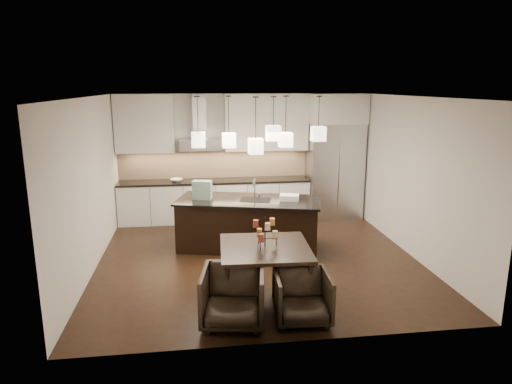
{
  "coord_description": "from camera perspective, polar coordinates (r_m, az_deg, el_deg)",
  "views": [
    {
      "loc": [
        -1.05,
        -7.54,
        2.99
      ],
      "look_at": [
        0.0,
        0.2,
        1.15
      ],
      "focal_mm": 32.0,
      "sensor_mm": 36.0,
      "label": 1
    }
  ],
  "objects": [
    {
      "name": "candle_f",
      "position": [
        6.28,
        1.46,
        -4.33
      ],
      "size": [
        0.08,
        0.08,
        0.1
      ],
      "primitive_type": "cylinder",
      "rotation": [
        0.0,
        0.0,
        -0.05
      ],
      "color": "beige",
      "rests_on": "candelabra"
    },
    {
      "name": "hood_chimney",
      "position": [
        10.15,
        -7.1,
        9.38
      ],
      "size": [
        0.3,
        0.28,
        0.96
      ],
      "primitive_type": "cube",
      "color": "#B7B7BA",
      "rests_on": "hood_canopy"
    },
    {
      "name": "faucet",
      "position": [
        8.43,
        -0.16,
        0.48
      ],
      "size": [
        0.16,
        0.26,
        0.39
      ],
      "primitive_type": null,
      "rotation": [
        0.0,
        0.0,
        -0.26
      ],
      "color": "silver",
      "rests_on": "island_top"
    },
    {
      "name": "island_top",
      "position": [
        8.39,
        -0.93,
        -1.07
      ],
      "size": [
        2.81,
        1.74,
        0.04
      ],
      "primitive_type": "cube",
      "rotation": [
        0.0,
        0.0,
        -0.26
      ],
      "color": "black",
      "rests_on": "island_body"
    },
    {
      "name": "candle_d",
      "position": [
        6.5,
        2.04,
        -3.72
      ],
      "size": [
        0.08,
        0.08,
        0.1
      ],
      "primitive_type": "cylinder",
      "rotation": [
        0.0,
        0.0,
        -0.05
      ],
      "color": "gold",
      "rests_on": "candelabra"
    },
    {
      "name": "island_body",
      "position": [
        8.52,
        -0.92,
        -4.11
      ],
      "size": [
        2.71,
        1.64,
        0.89
      ],
      "primitive_type": "cube",
      "rotation": [
        0.0,
        0.0,
        -0.26
      ],
      "color": "black",
      "rests_on": "floor"
    },
    {
      "name": "pendant_d",
      "position": [
        8.47,
        3.71,
        6.53
      ],
      "size": [
        0.24,
        0.24,
        0.26
      ],
      "primitive_type": "cube",
      "color": "beige",
      "rests_on": "ceiling"
    },
    {
      "name": "upper_cab_right",
      "position": [
        10.26,
        1.3,
        8.71
      ],
      "size": [
        1.85,
        0.35,
        1.25
      ],
      "primitive_type": "cube",
      "color": "silver",
      "rests_on": "wall_back"
    },
    {
      "name": "pendant_b",
      "position": [
        8.47,
        -3.41,
        6.47
      ],
      "size": [
        0.24,
        0.24,
        0.26
      ],
      "primitive_type": "cube",
      "color": "beige",
      "rests_on": "ceiling"
    },
    {
      "name": "countertop",
      "position": [
        10.19,
        -5.17,
        1.38
      ],
      "size": [
        4.21,
        0.66,
        0.04
      ],
      "primitive_type": "cube",
      "color": "black",
      "rests_on": "lower_cabinets"
    },
    {
      "name": "wall_right",
      "position": [
        8.59,
        18.76,
        1.89
      ],
      "size": [
        0.02,
        5.5,
        2.8
      ],
      "primitive_type": "cube",
      "color": "silver",
      "rests_on": "ground"
    },
    {
      "name": "ceiling",
      "position": [
        7.61,
        0.21,
        11.91
      ],
      "size": [
        5.5,
        5.5,
        0.02
      ],
      "primitive_type": "cube",
      "color": "white",
      "rests_on": "wall_back"
    },
    {
      "name": "candle_a",
      "position": [
        6.47,
        2.39,
        -5.3
      ],
      "size": [
        0.08,
        0.08,
        0.1
      ],
      "primitive_type": "cylinder",
      "rotation": [
        0.0,
        0.0,
        -0.05
      ],
      "color": "beige",
      "rests_on": "candelabra"
    },
    {
      "name": "hood_canopy",
      "position": [
        10.1,
        -6.99,
        5.94
      ],
      "size": [
        0.9,
        0.52,
        0.24
      ],
      "primitive_type": "cube",
      "color": "#B7B7BA",
      "rests_on": "wall_back"
    },
    {
      "name": "armchair_left",
      "position": [
        5.94,
        -2.88,
        -12.93
      ],
      "size": [
        0.91,
        0.93,
        0.74
      ],
      "primitive_type": "imported",
      "rotation": [
        0.0,
        0.0,
        -0.16
      ],
      "color": "black",
      "rests_on": "floor"
    },
    {
      "name": "refrigerator",
      "position": [
        10.58,
        9.74,
        2.65
      ],
      "size": [
        1.2,
        0.72,
        2.15
      ],
      "primitive_type": "cube",
      "color": "#B7B7BA",
      "rests_on": "floor"
    },
    {
      "name": "pendant_f",
      "position": [
        7.85,
        -0.05,
        5.74
      ],
      "size": [
        0.24,
        0.24,
        0.26
      ],
      "primitive_type": "cube",
      "color": "beige",
      "rests_on": "ceiling"
    },
    {
      "name": "dining_table",
      "position": [
        6.65,
        1.12,
        -9.88
      ],
      "size": [
        1.32,
        1.32,
        0.75
      ],
      "primitive_type": null,
      "rotation": [
        0.0,
        0.0,
        -0.05
      ],
      "color": "black",
      "rests_on": "floor"
    },
    {
      "name": "fridge_panel",
      "position": [
        10.42,
        10.05,
        10.24
      ],
      "size": [
        1.26,
        0.72,
        0.65
      ],
      "primitive_type": "cube",
      "color": "silver",
      "rests_on": "refrigerator"
    },
    {
      "name": "pendant_c",
      "position": [
        7.99,
        2.17,
        7.36
      ],
      "size": [
        0.24,
        0.24,
        0.26
      ],
      "primitive_type": "cube",
      "color": "beige",
      "rests_on": "ceiling"
    },
    {
      "name": "upper_cab_left",
      "position": [
        10.19,
        -13.78,
        8.31
      ],
      "size": [
        1.25,
        0.35,
        1.25
      ],
      "primitive_type": "cube",
      "color": "silver",
      "rests_on": "wall_back"
    },
    {
      "name": "backsplash",
      "position": [
        10.42,
        -5.29,
        3.52
      ],
      "size": [
        4.21,
        0.02,
        0.63
      ],
      "primitive_type": "cube",
      "color": "beige",
      "rests_on": "countertop"
    },
    {
      "name": "tote_bag",
      "position": [
        8.44,
        -6.73,
        0.26
      ],
      "size": [
        0.38,
        0.27,
        0.34
      ],
      "primitive_type": "cube",
      "rotation": [
        0.0,
        0.0,
        -0.26
      ],
      "color": "#17523C",
      "rests_on": "island_top"
    },
    {
      "name": "candelabra",
      "position": [
        6.44,
        1.15,
        -4.99
      ],
      "size": [
        0.38,
        0.38,
        0.44
      ],
      "primitive_type": null,
      "rotation": [
        0.0,
        0.0,
        -0.05
      ],
      "color": "black",
      "rests_on": "dining_table"
    },
    {
      "name": "armchair_right",
      "position": [
        6.05,
        5.8,
        -12.91
      ],
      "size": [
        0.75,
        0.77,
        0.66
      ],
      "primitive_type": "imported",
      "rotation": [
        0.0,
        0.0,
        -0.06
      ],
      "color": "black",
      "rests_on": "floor"
    },
    {
      "name": "floor",
      "position": [
        8.18,
        0.19,
        -8.26
      ],
      "size": [
        5.5,
        5.5,
        0.02
      ],
      "primitive_type": "cube",
      "color": "black",
      "rests_on": "ground"
    },
    {
      "name": "candle_e",
      "position": [
        6.41,
        -0.03,
        -3.96
      ],
      "size": [
        0.08,
        0.08,
        0.1
      ],
      "primitive_type": "cylinder",
      "rotation": [
        0.0,
        0.0,
        -0.05
      ],
      "color": "maroon",
      "rests_on": "candelabra"
    },
    {
      "name": "pendant_a",
      "position": [
        8.16,
        -7.22,
        6.49
      ],
      "size": [
        0.24,
        0.24,
        0.26
      ],
      "primitive_type": "cube",
      "color": "beige",
      "rests_on": "ceiling"
    },
    {
      "name": "candle_b",
      "position": [
        6.56,
        0.42,
        -5.02
      ],
      "size": [
        0.08,
        0.08,
        0.1
      ],
      "primitive_type": "cylinder",
      "rotation": [
        0.0,
        0.0,
        -0.05
      ],
      "color": "gold",
      "rests_on": "candelabra"
    },
    {
      "name": "food_container",
      "position": [
        8.35,
        4.19,
        -0.68
      ],
      "size": [
        0.4,
        0.32,
        0.1
      ],
      "primitive_type": "cube",
      "rotation": [
        0.0,
        0.0,
        -0.26
      ],
      "color": "silver",
      "rests_on": "island_top"
    },
    {
      "name": "wall_back",
      "position": [
        10.47,
        -1.89,
        4.53
      ],
      "size": [
        5.5,
        0.02,
        2.8
      ],
      "primitive_type": "cube",
      "color": "silver",
      "rests_on": "ground"
    },
    {
      "name": "wall_front",
      "position": [
        5.14,
        4.45,
        -4.81
      ],
      "size": [
        5.5,
        0.02,
        2.8
      ],
      "primitive_type": "cube",
      "color": "silver",
      "rests_on": "ground"
    },
    {
      "name": "candle_c",
      "position": [
        6.34,
        0.62,
        -5.71
      ],
      "size": [
        0.08,
        0.08,
        0.1
      ],
      "primitive_type": "cylinder",
      "rotation": [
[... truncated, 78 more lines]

